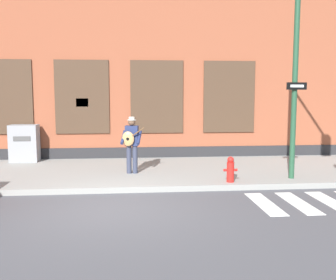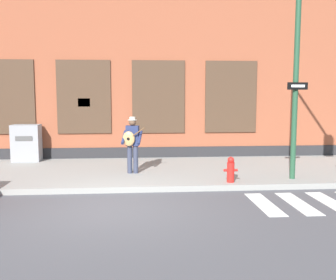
{
  "view_description": "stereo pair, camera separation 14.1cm",
  "coord_description": "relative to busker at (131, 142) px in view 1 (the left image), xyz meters",
  "views": [
    {
      "loc": [
        0.41,
        -8.51,
        2.54
      ],
      "look_at": [
        1.37,
        1.71,
        1.33
      ],
      "focal_mm": 42.0,
      "sensor_mm": 36.0,
      "label": 1
    },
    {
      "loc": [
        0.55,
        -8.53,
        2.54
      ],
      "look_at": [
        1.37,
        1.71,
        1.33
      ],
      "focal_mm": 42.0,
      "sensor_mm": 36.0,
      "label": 2
    }
  ],
  "objects": [
    {
      "name": "ground_plane",
      "position": [
        -0.4,
        -3.19,
        -1.12
      ],
      "size": [
        160.0,
        160.0,
        0.0
      ],
      "primitive_type": "plane",
      "color": "#4C4C51"
    },
    {
      "name": "sidewalk",
      "position": [
        -0.4,
        0.58,
        -1.05
      ],
      "size": [
        28.0,
        4.72,
        0.16
      ],
      "color": "gray",
      "rests_on": "ground"
    },
    {
      "name": "building_backdrop",
      "position": [
        -0.4,
        4.94,
        2.46
      ],
      "size": [
        28.0,
        4.06,
        7.19
      ],
      "color": "brown",
      "rests_on": "ground"
    },
    {
      "name": "busker",
      "position": [
        0.0,
        0.0,
        0.0
      ],
      "size": [
        0.72,
        0.61,
        1.71
      ],
      "color": "#33384C",
      "rests_on": "sidewalk"
    },
    {
      "name": "traffic_light",
      "position": [
        4.67,
        -2.3,
        2.89
      ],
      "size": [
        0.8,
        3.34,
        5.59
      ],
      "color": "#234C33",
      "rests_on": "sidewalk"
    },
    {
      "name": "utility_box",
      "position": [
        -3.77,
        2.49,
        -0.32
      ],
      "size": [
        0.96,
        0.64,
        1.3
      ],
      "color": "gray",
      "rests_on": "sidewalk"
    },
    {
      "name": "fire_hydrant",
      "position": [
        2.67,
        -1.43,
        -0.62
      ],
      "size": [
        0.38,
        0.2,
        0.7
      ],
      "color": "red",
      "rests_on": "sidewalk"
    }
  ]
}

